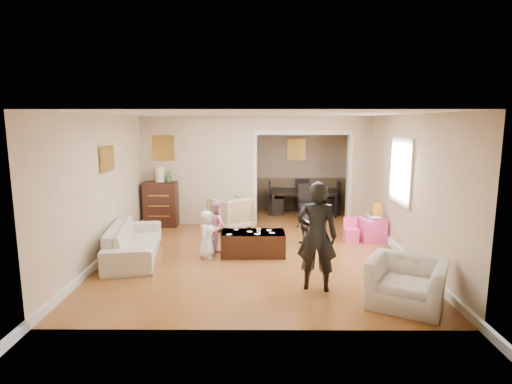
{
  "coord_description": "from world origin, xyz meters",
  "views": [
    {
      "loc": [
        0.05,
        -8.12,
        2.47
      ],
      "look_at": [
        0.0,
        0.2,
        1.05
      ],
      "focal_mm": 29.09,
      "sensor_mm": 36.0,
      "label": 1
    }
  ],
  "objects_px": {
    "cyan_cup": "(368,217)",
    "armchair_back": "(231,213)",
    "adult_person": "(317,236)",
    "armchair_front": "(406,283)",
    "child_kneel_a": "(207,234)",
    "coffee_cup": "(259,231)",
    "sofa": "(134,241)",
    "child_kneel_b": "(217,226)",
    "dresser": "(161,204)",
    "play_table": "(372,229)",
    "table_lamp": "(160,174)",
    "dining_table": "(304,203)",
    "coffee_table": "(253,243)",
    "child_toddler": "(305,225)"
  },
  "relations": [
    {
      "from": "coffee_cup",
      "to": "child_toddler",
      "type": "relative_size",
      "value": 0.11
    },
    {
      "from": "coffee_table",
      "to": "coffee_cup",
      "type": "xyz_separation_m",
      "value": [
        0.1,
        -0.05,
        0.26
      ]
    },
    {
      "from": "armchair_front",
      "to": "dining_table",
      "type": "relative_size",
      "value": 0.54
    },
    {
      "from": "cyan_cup",
      "to": "coffee_table",
      "type": "bearing_deg",
      "value": -158.56
    },
    {
      "from": "armchair_front",
      "to": "child_kneel_a",
      "type": "bearing_deg",
      "value": 174.09
    },
    {
      "from": "play_table",
      "to": "cyan_cup",
      "type": "distance_m",
      "value": 0.3
    },
    {
      "from": "dresser",
      "to": "play_table",
      "type": "xyz_separation_m",
      "value": [
        4.69,
        -1.19,
        -0.3
      ]
    },
    {
      "from": "dresser",
      "to": "table_lamp",
      "type": "xyz_separation_m",
      "value": [
        0.0,
        0.0,
        0.71
      ]
    },
    {
      "from": "coffee_cup",
      "to": "child_kneel_a",
      "type": "xyz_separation_m",
      "value": [
        -0.95,
        -0.1,
        -0.05
      ]
    },
    {
      "from": "dresser",
      "to": "coffee_cup",
      "type": "distance_m",
      "value": 3.21
    },
    {
      "from": "child_kneel_a",
      "to": "child_toddler",
      "type": "relative_size",
      "value": 1.11
    },
    {
      "from": "armchair_front",
      "to": "cyan_cup",
      "type": "height_order",
      "value": "armchair_front"
    },
    {
      "from": "sofa",
      "to": "armchair_front",
      "type": "bearing_deg",
      "value": -123.92
    },
    {
      "from": "dining_table",
      "to": "child_kneel_a",
      "type": "xyz_separation_m",
      "value": [
        -2.17,
        -3.63,
        0.12
      ]
    },
    {
      "from": "child_kneel_b",
      "to": "dresser",
      "type": "bearing_deg",
      "value": 17.9
    },
    {
      "from": "cyan_cup",
      "to": "child_kneel_a",
      "type": "bearing_deg",
      "value": -161.44
    },
    {
      "from": "play_table",
      "to": "table_lamp",
      "type": "bearing_deg",
      "value": 165.72
    },
    {
      "from": "cyan_cup",
      "to": "child_kneel_b",
      "type": "relative_size",
      "value": 0.08
    },
    {
      "from": "adult_person",
      "to": "armchair_back",
      "type": "bearing_deg",
      "value": -54.36
    },
    {
      "from": "armchair_back",
      "to": "cyan_cup",
      "type": "relative_size",
      "value": 10.43
    },
    {
      "from": "child_kneel_b",
      "to": "sofa",
      "type": "bearing_deg",
      "value": 86.13
    },
    {
      "from": "table_lamp",
      "to": "child_kneel_a",
      "type": "xyz_separation_m",
      "value": [
        1.37,
        -2.33,
        -0.81
      ]
    },
    {
      "from": "cyan_cup",
      "to": "child_kneel_a",
      "type": "relative_size",
      "value": 0.09
    },
    {
      "from": "play_table",
      "to": "coffee_table",
      "type": "bearing_deg",
      "value": -158.35
    },
    {
      "from": "dining_table",
      "to": "child_toddler",
      "type": "bearing_deg",
      "value": -91.12
    },
    {
      "from": "play_table",
      "to": "cyan_cup",
      "type": "relative_size",
      "value": 6.15
    },
    {
      "from": "coffee_cup",
      "to": "dining_table",
      "type": "height_order",
      "value": "dining_table"
    },
    {
      "from": "child_toddler",
      "to": "table_lamp",
      "type": "bearing_deg",
      "value": -64.64
    },
    {
      "from": "coffee_cup",
      "to": "child_kneel_b",
      "type": "relative_size",
      "value": 0.09
    },
    {
      "from": "cyan_cup",
      "to": "armchair_back",
      "type": "bearing_deg",
      "value": 161.6
    },
    {
      "from": "dresser",
      "to": "cyan_cup",
      "type": "xyz_separation_m",
      "value": [
        4.59,
        -1.24,
        -0.02
      ]
    },
    {
      "from": "sofa",
      "to": "child_kneel_b",
      "type": "height_order",
      "value": "child_kneel_b"
    },
    {
      "from": "armchair_front",
      "to": "cyan_cup",
      "type": "distance_m",
      "value": 3.09
    },
    {
      "from": "dresser",
      "to": "coffee_cup",
      "type": "bearing_deg",
      "value": -43.86
    },
    {
      "from": "child_kneel_b",
      "to": "child_toddler",
      "type": "relative_size",
      "value": 1.23
    },
    {
      "from": "cyan_cup",
      "to": "child_toddler",
      "type": "bearing_deg",
      "value": -172.16
    },
    {
      "from": "armchair_back",
      "to": "dining_table",
      "type": "xyz_separation_m",
      "value": [
        1.86,
        1.58,
        -0.06
      ]
    },
    {
      "from": "sofa",
      "to": "adult_person",
      "type": "height_order",
      "value": "adult_person"
    },
    {
      "from": "child_kneel_a",
      "to": "child_kneel_b",
      "type": "height_order",
      "value": "child_kneel_b"
    },
    {
      "from": "dresser",
      "to": "cyan_cup",
      "type": "height_order",
      "value": "dresser"
    },
    {
      "from": "child_kneel_a",
      "to": "coffee_table",
      "type": "bearing_deg",
      "value": -71.05
    },
    {
      "from": "child_kneel_a",
      "to": "armchair_back",
      "type": "bearing_deg",
      "value": 0.48
    },
    {
      "from": "coffee_table",
      "to": "cyan_cup",
      "type": "xyz_separation_m",
      "value": [
        2.37,
        0.93,
        0.29
      ]
    },
    {
      "from": "coffee_cup",
      "to": "adult_person",
      "type": "height_order",
      "value": "adult_person"
    },
    {
      "from": "play_table",
      "to": "child_kneel_a",
      "type": "xyz_separation_m",
      "value": [
        -3.32,
        -1.13,
        0.2
      ]
    },
    {
      "from": "dresser",
      "to": "cyan_cup",
      "type": "bearing_deg",
      "value": -15.16
    },
    {
      "from": "armchair_front",
      "to": "coffee_cup",
      "type": "xyz_separation_m",
      "value": [
        -2.0,
        2.09,
        0.16
      ]
    },
    {
      "from": "dresser",
      "to": "play_table",
      "type": "height_order",
      "value": "dresser"
    },
    {
      "from": "child_kneel_b",
      "to": "coffee_cup",
      "type": "bearing_deg",
      "value": -134.68
    },
    {
      "from": "coffee_cup",
      "to": "play_table",
      "type": "relative_size",
      "value": 0.19
    }
  ]
}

